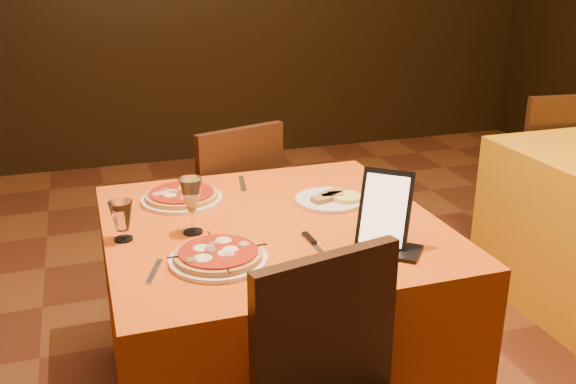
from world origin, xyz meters
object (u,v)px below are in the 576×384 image
object	(u,v)px
chair_main_far	(221,214)
pizza_near	(218,257)
pizza_far	(182,197)
main_table	(273,319)
chair_side_far	(534,167)
wine_glass	(192,206)
water_glass	(122,221)
tablet	(385,209)

from	to	relation	value
chair_main_far	pizza_near	world-z (taller)	chair_main_far
pizza_far	main_table	bearing A→B (deg)	-48.97
main_table	chair_side_far	bearing A→B (deg)	27.51
main_table	chair_side_far	distance (m)	2.10
wine_glass	water_glass	world-z (taller)	wine_glass
pizza_near	wine_glass	world-z (taller)	wine_glass
main_table	water_glass	size ratio (longest dim) A/B	8.46
chair_side_far	wine_glass	world-z (taller)	wine_glass
pizza_far	water_glass	bearing A→B (deg)	-129.01
wine_glass	main_table	bearing A→B (deg)	0.83
main_table	pizza_far	bearing A→B (deg)	131.03
main_table	chair_main_far	size ratio (longest dim) A/B	1.21
wine_glass	chair_main_far	bearing A→B (deg)	72.23
chair_side_far	pizza_far	bearing A→B (deg)	23.20
chair_side_far	water_glass	xyz separation A→B (m)	(-2.35, -0.96, 0.36)
pizza_far	tablet	xyz separation A→B (m)	(0.53, -0.58, 0.10)
chair_main_far	water_glass	world-z (taller)	chair_main_far
water_glass	chair_side_far	bearing A→B (deg)	22.24
main_table	chair_side_far	world-z (taller)	chair_side_far
main_table	pizza_near	world-z (taller)	pizza_near
tablet	wine_glass	bearing A→B (deg)	-167.07
wine_glass	tablet	distance (m)	0.61
chair_main_far	main_table	bearing A→B (deg)	72.30
pizza_near	water_glass	xyz separation A→B (m)	(-0.25, 0.24, 0.05)
wine_glass	tablet	world-z (taller)	tablet
water_glass	wine_glass	bearing A→B (deg)	-3.36
chair_side_far	pizza_far	distance (m)	2.25
chair_side_far	pizza_far	xyz separation A→B (m)	(-2.12, -0.68, 0.31)
pizza_near	water_glass	size ratio (longest dim) A/B	2.25
pizza_near	pizza_far	xyz separation A→B (m)	(-0.02, 0.53, -0.00)
tablet	pizza_near	bearing A→B (deg)	-145.50
chair_main_far	water_glass	bearing A→B (deg)	41.76
chair_main_far	chair_side_far	distance (m)	1.87
wine_glass	water_glass	distance (m)	0.22
pizza_near	pizza_far	size ratio (longest dim) A/B	0.99
pizza_far	wine_glass	world-z (taller)	wine_glass
chair_main_far	pizza_near	size ratio (longest dim) A/B	3.11
main_table	tablet	xyz separation A→B (m)	(0.27, -0.28, 0.49)
wine_glass	pizza_near	bearing A→B (deg)	-81.52
chair_side_far	water_glass	bearing A→B (deg)	27.76
pizza_near	main_table	bearing A→B (deg)	44.71
water_glass	tablet	world-z (taller)	tablet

